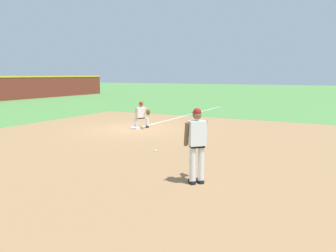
{
  "coord_description": "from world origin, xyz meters",
  "views": [
    {
      "loc": [
        -13.38,
        -8.83,
        2.63
      ],
      "look_at": [
        -4.37,
        -4.12,
        1.05
      ],
      "focal_mm": 35.0,
      "sensor_mm": 36.0,
      "label": 1
    }
  ],
  "objects": [
    {
      "name": "pitcher",
      "position": [
        -6.2,
        -5.87,
        1.06
      ],
      "size": [
        0.85,
        0.56,
        1.86
      ],
      "color": "black",
      "rests_on": "ground"
    },
    {
      "name": "infield_dirt_patch",
      "position": [
        -3.12,
        -2.94,
        0.0
      ],
      "size": [
        18.0,
        18.0,
        0.01
      ],
      "primitive_type": "cube",
      "color": "#9E754C",
      "rests_on": "ground"
    },
    {
      "name": "first_base_bag",
      "position": [
        0.0,
        0.0,
        0.04
      ],
      "size": [
        0.38,
        0.38,
        0.09
      ],
      "primitive_type": "cube",
      "color": "white",
      "rests_on": "ground"
    },
    {
      "name": "foul_line_stripe",
      "position": [
        6.5,
        0.0,
        0.01
      ],
      "size": [
        13.0,
        0.1,
        0.0
      ],
      "primitive_type": "cube",
      "color": "white",
      "rests_on": "ground"
    },
    {
      "name": "baseball",
      "position": [
        -3.77,
        -3.32,
        0.04
      ],
      "size": [
        0.07,
        0.07,
        0.07
      ],
      "primitive_type": "sphere",
      "color": "white",
      "rests_on": "ground"
    },
    {
      "name": "first_baseman",
      "position": [
        0.42,
        -0.13,
        0.73
      ],
      "size": [
        0.76,
        1.08,
        1.34
      ],
      "color": "black",
      "rests_on": "ground"
    },
    {
      "name": "ground_plane",
      "position": [
        0.0,
        0.0,
        0.0
      ],
      "size": [
        160.0,
        160.0,
        0.0
      ],
      "primitive_type": "plane",
      "color": "#518942"
    }
  ]
}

